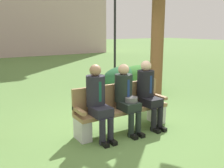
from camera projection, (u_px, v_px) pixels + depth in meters
The scene contains 8 objects.
ground_plane at pixel (122, 127), 5.17m from camera, with size 80.00×80.00×0.00m, color #5B8341.
park_bench at pixel (121, 108), 4.97m from camera, with size 1.92×0.44×0.90m.
seated_man_left at pixel (98, 98), 4.50m from camera, with size 0.34×0.72×1.34m.
seated_man_middle at pixel (126, 95), 4.81m from camera, with size 0.34×0.72×1.30m.
seated_man_right at pixel (148, 90), 5.09m from camera, with size 0.34×0.72×1.33m.
shrub_near_bench at pixel (140, 78), 8.02m from camera, with size 1.34×1.23×0.84m, color #377C2E.
shrub_mid_lawn at pixel (123, 79), 7.93m from camera, with size 1.29×1.18×0.81m, color #256035.
street_lamp at pixel (115, 21), 10.92m from camera, with size 0.24×0.24×3.74m.
Camera 1 is at (-2.72, -4.04, 1.94)m, focal length 40.77 mm.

